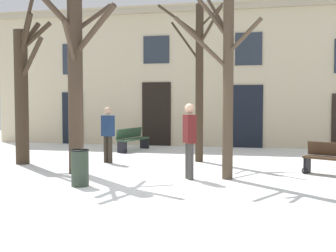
% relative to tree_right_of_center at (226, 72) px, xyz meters
% --- Properties ---
extents(ground_plane, '(30.13, 30.13, 0.00)m').
position_rel_tree_right_of_center_xyz_m(ground_plane, '(-1.61, -0.74, -2.58)').
color(ground_plane, white).
extents(building_facade, '(18.83, 0.60, 6.01)m').
position_rel_tree_right_of_center_xyz_m(building_facade, '(-1.61, 7.48, 0.47)').
color(building_facade, beige).
rests_on(building_facade, ground).
extents(tree_right_of_center, '(2.05, 1.26, 4.71)m').
position_rel_tree_right_of_center_xyz_m(tree_right_of_center, '(0.00, 0.00, 0.00)').
color(tree_right_of_center, '#4C3D2D').
rests_on(tree_right_of_center, ground).
extents(tree_left_of_center, '(2.22, 2.66, 5.50)m').
position_rel_tree_right_of_center_xyz_m(tree_left_of_center, '(-3.88, 0.01, 0.22)').
color(tree_left_of_center, '#423326').
rests_on(tree_left_of_center, ground).
extents(tree_foreground, '(1.23, 1.32, 5.01)m').
position_rel_tree_right_of_center_xyz_m(tree_foreground, '(-6.13, 1.19, -0.31)').
color(tree_foreground, '#382B1E').
rests_on(tree_foreground, ground).
extents(tree_near_facade, '(1.95, 1.75, 5.39)m').
position_rel_tree_right_of_center_xyz_m(tree_near_facade, '(-1.04, 2.84, 0.13)').
color(tree_near_facade, '#382B1E').
rests_on(tree_near_facade, ground).
extents(litter_bin, '(0.41, 0.41, 0.82)m').
position_rel_tree_right_of_center_xyz_m(litter_bin, '(-3.09, -1.55, -2.17)').
color(litter_bin, '#2D3D2D').
rests_on(litter_bin, ground).
extents(bench_back_to_back_left, '(0.88, 1.87, 0.86)m').
position_rel_tree_right_of_center_xyz_m(bench_back_to_back_left, '(-3.96, 5.26, -2.13)').
color(bench_back_to_back_left, '#2D4C33').
rests_on(bench_back_to_back_left, ground).
extents(person_by_shop_door, '(0.44, 0.36, 1.72)m').
position_rel_tree_right_of_center_xyz_m(person_by_shop_door, '(-3.73, 1.96, -1.63)').
color(person_by_shop_door, '#2D271E').
rests_on(person_by_shop_door, ground).
extents(person_crossing_plaza, '(0.38, 0.44, 1.84)m').
position_rel_tree_right_of_center_xyz_m(person_crossing_plaza, '(-0.84, -0.21, -1.55)').
color(person_crossing_plaza, '#403D3A').
rests_on(person_crossing_plaza, ground).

